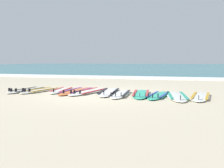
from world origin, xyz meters
TOP-DOWN VIEW (x-y plane):
  - ground_plane at (0.00, 0.00)m, footprint 80.00×80.00m
  - sea at (0.00, 36.87)m, footprint 80.00×60.00m
  - wave_foam_strip at (0.00, 7.45)m, footprint 80.00×1.16m
  - surfboard_0 at (-2.60, 0.16)m, footprint 0.74×2.09m
  - surfboard_1 at (-2.08, 0.23)m, footprint 0.89×2.12m
  - surfboard_2 at (-1.38, 0.43)m, footprint 0.72×2.02m
  - surfboard_3 at (-0.79, 0.38)m, footprint 0.70×2.42m
  - surfboard_4 at (-0.29, 0.40)m, footprint 1.05×2.54m
  - surfboard_5 at (0.40, 0.37)m, footprint 0.87×2.44m
  - surfboard_6 at (0.88, 0.01)m, footprint 0.69×2.19m
  - surfboard_7 at (1.52, 0.20)m, footprint 0.80×2.30m
  - surfboard_8 at (2.09, 0.00)m, footprint 0.75×2.04m
  - surfboard_9 at (2.63, -0.04)m, footprint 0.84×2.33m
  - surfboard_10 at (3.32, 0.06)m, footprint 0.81×2.19m

SIDE VIEW (x-z plane):
  - ground_plane at x=0.00m, z-range 0.00..0.00m
  - surfboard_3 at x=-0.79m, z-range -0.05..0.13m
  - surfboard_5 at x=0.40m, z-range -0.05..0.13m
  - surfboard_9 at x=2.63m, z-range -0.05..0.13m
  - surfboard_10 at x=3.32m, z-range -0.05..0.13m
  - surfboard_2 at x=-1.38m, z-range -0.05..0.13m
  - surfboard_4 at x=-0.29m, z-range -0.05..0.13m
  - surfboard_7 at x=1.52m, z-range -0.05..0.13m
  - surfboard_6 at x=0.88m, z-range -0.05..0.13m
  - surfboard_1 at x=-2.08m, z-range -0.05..0.13m
  - surfboard_0 at x=-2.60m, z-range -0.05..0.13m
  - surfboard_8 at x=2.09m, z-range -0.05..0.13m
  - sea at x=0.00m, z-range 0.00..0.10m
  - wave_foam_strip at x=0.00m, z-range 0.00..0.11m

